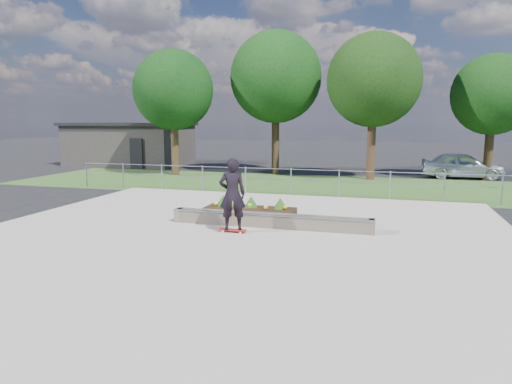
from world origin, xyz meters
TOP-DOWN VIEW (x-y plane):
  - ground at (0.00, 0.00)m, footprint 120.00×120.00m
  - grass_verge at (0.00, 11.00)m, footprint 30.00×8.00m
  - concrete_slab at (0.00, 0.00)m, footprint 15.00×15.00m
  - fence at (0.00, 7.50)m, footprint 20.06×0.06m
  - building at (-14.00, 18.00)m, footprint 8.40×5.40m
  - tree_far_left at (-8.00, 13.00)m, footprint 4.55×4.55m
  - tree_mid_left at (-2.50, 15.00)m, footprint 5.25×5.25m
  - tree_mid_right at (3.00, 14.00)m, footprint 4.90×4.90m
  - tree_far_right at (9.00, 15.50)m, footprint 4.20×4.20m
  - grind_ledge at (0.60, 1.57)m, footprint 6.00×0.44m
  - planter_bed at (-0.46, 3.00)m, footprint 3.00×1.20m
  - skateboarder at (-0.24, 0.66)m, footprint 0.85×0.70m
  - parked_car at (7.83, 16.02)m, footprint 4.31×1.83m

SIDE VIEW (x-z plane):
  - ground at x=0.00m, z-range 0.00..0.00m
  - grass_verge at x=0.00m, z-range 0.00..0.02m
  - concrete_slab at x=0.00m, z-range 0.00..0.06m
  - planter_bed at x=-0.46m, z-range -0.06..0.55m
  - grind_ledge at x=0.60m, z-range 0.05..0.48m
  - parked_car at x=7.83m, z-range 0.00..1.45m
  - fence at x=0.00m, z-range 0.17..1.37m
  - skateboarder at x=-0.24m, z-range 0.10..2.19m
  - building at x=-14.00m, z-range 0.01..3.01m
  - tree_far_right at x=9.00m, z-range 1.18..7.78m
  - tree_far_left at x=-8.00m, z-range 1.28..8.43m
  - tree_mid_right at x=3.00m, z-range 1.38..9.08m
  - tree_mid_left at x=-2.50m, z-range 1.48..9.73m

